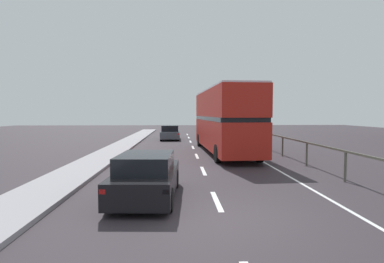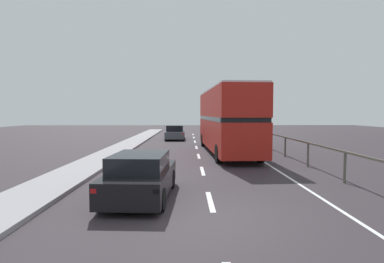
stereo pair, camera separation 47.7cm
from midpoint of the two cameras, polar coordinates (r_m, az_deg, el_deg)
name	(u,v)px [view 1 (the left image)]	position (r m, az deg, el deg)	size (l,w,h in m)	color
ground_plane	(224,219)	(8.03, 4.24, -16.16)	(73.23, 120.00, 0.10)	#312A30
lane_paint_markings	(239,161)	(16.87, 7.96, -5.60)	(3.63, 46.00, 0.01)	silver
bridge_side_railing	(294,143)	(17.71, 17.84, -2.12)	(0.10, 42.00, 1.22)	#555448
double_decker_bus_red	(224,119)	(20.23, 5.38, 2.36)	(3.03, 11.32, 4.23)	#AE1E16
hatchback_car_near	(147,177)	(9.62, -9.97, -8.39)	(1.99, 4.11, 1.41)	black
sedan_car_ahead	(170,133)	(30.52, -4.58, -0.23)	(1.89, 4.19, 1.45)	#464F58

